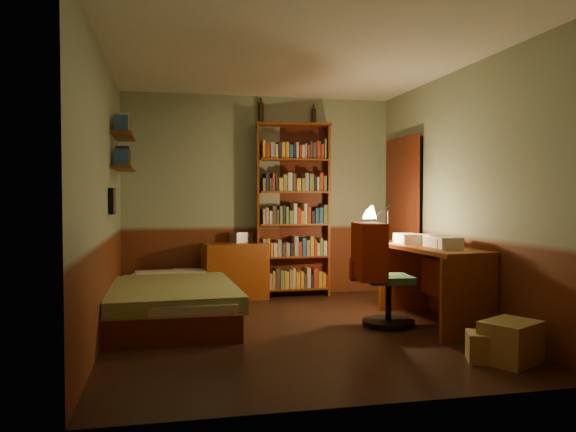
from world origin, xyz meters
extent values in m
cube|color=black|center=(0.00, 0.00, -0.01)|extent=(3.50, 4.00, 0.02)
cube|color=silver|center=(0.00, 0.00, 2.61)|extent=(3.50, 4.00, 0.02)
cube|color=gray|center=(0.00, 2.01, 1.30)|extent=(3.50, 0.02, 2.60)
cube|color=gray|center=(-1.76, 0.00, 1.30)|extent=(0.02, 4.00, 2.60)
cube|color=gray|center=(1.76, 0.00, 1.30)|extent=(0.02, 4.00, 2.60)
cube|color=gray|center=(0.00, -2.01, 1.30)|extent=(3.50, 0.02, 2.60)
cube|color=black|center=(1.72, 1.30, 1.00)|extent=(0.06, 0.90, 2.00)
cube|color=#4B1B0E|center=(1.69, 1.30, 1.00)|extent=(0.02, 0.98, 2.08)
cube|color=olive|center=(-1.14, 0.77, 0.33)|extent=(1.23, 2.27, 0.67)
cube|color=#622A0C|center=(-0.36, 1.76, 0.35)|extent=(0.85, 0.52, 0.71)
cube|color=#B2B2B7|center=(-0.26, 1.89, 0.77)|extent=(0.30, 0.27, 0.13)
cube|color=#622A0C|center=(0.42, 1.85, 1.12)|extent=(0.99, 0.43, 2.24)
cylinder|color=black|center=(0.01, 1.96, 2.37)|extent=(0.08, 0.08, 0.27)
cylinder|color=black|center=(0.72, 1.96, 2.35)|extent=(0.07, 0.07, 0.22)
cube|color=#622A0C|center=(1.44, -0.02, 0.40)|extent=(0.74, 1.53, 0.79)
cube|color=silver|center=(1.54, 0.17, 0.84)|extent=(0.20, 0.27, 0.11)
cone|color=black|center=(1.20, 0.58, 1.09)|extent=(0.23, 0.23, 0.61)
cube|color=#2B5838|center=(0.98, 0.00, 0.53)|extent=(0.58, 0.52, 1.07)
cube|color=#9A2208|center=(0.74, 0.06, 1.35)|extent=(0.35, 0.52, 0.57)
cube|color=#622A0C|center=(-1.64, 1.10, 1.60)|extent=(0.20, 0.90, 0.03)
cube|color=#622A0C|center=(-1.64, 1.10, 1.95)|extent=(0.20, 0.90, 0.03)
cube|color=black|center=(-1.72, 0.60, 1.25)|extent=(0.04, 0.32, 0.26)
cube|color=#9C8148|center=(1.42, -1.39, 0.16)|extent=(0.55, 0.51, 0.33)
cube|color=#9C8148|center=(1.27, -1.32, 0.11)|extent=(0.40, 0.37, 0.23)
camera|label=1|loc=(-1.20, -5.25, 1.30)|focal=35.00mm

